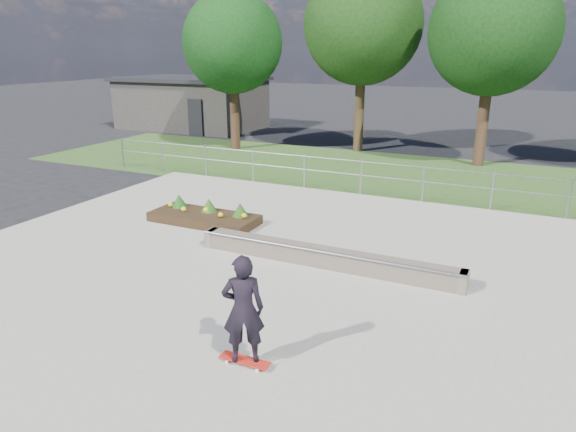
% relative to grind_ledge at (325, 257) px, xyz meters
% --- Properties ---
extents(ground, '(120.00, 120.00, 0.00)m').
position_rel_grind_ledge_xyz_m(ground, '(-1.07, -1.53, -0.26)').
color(ground, black).
rests_on(ground, ground).
extents(grass_verge, '(30.00, 8.00, 0.02)m').
position_rel_grind_ledge_xyz_m(grass_verge, '(-1.07, 9.47, -0.25)').
color(grass_verge, '#2B491D').
rests_on(grass_verge, ground).
extents(concrete_slab, '(15.00, 15.00, 0.06)m').
position_rel_grind_ledge_xyz_m(concrete_slab, '(-1.07, -1.53, -0.23)').
color(concrete_slab, gray).
rests_on(concrete_slab, ground).
extents(fence, '(20.06, 0.06, 1.20)m').
position_rel_grind_ledge_xyz_m(fence, '(-1.07, 5.97, 0.51)').
color(fence, gray).
rests_on(fence, ground).
extents(building, '(8.40, 5.40, 3.00)m').
position_rel_grind_ledge_xyz_m(building, '(-15.06, 16.46, 1.25)').
color(building, '#2E2B29').
rests_on(building, ground).
extents(tree_far_left, '(4.55, 4.55, 7.15)m').
position_rel_grind_ledge_xyz_m(tree_far_left, '(-9.07, 11.47, 4.59)').
color(tree_far_left, '#301C13').
rests_on(tree_far_left, ground).
extents(tree_mid_left, '(5.25, 5.25, 8.25)m').
position_rel_grind_ledge_xyz_m(tree_mid_left, '(-3.57, 13.47, 5.34)').
color(tree_mid_left, '#312113').
rests_on(tree_mid_left, ground).
extents(tree_mid_right, '(4.90, 4.90, 7.70)m').
position_rel_grind_ledge_xyz_m(tree_mid_right, '(1.93, 12.47, 4.97)').
color(tree_mid_right, '#321E14').
rests_on(tree_mid_right, ground).
extents(grind_ledge, '(6.00, 0.44, 0.43)m').
position_rel_grind_ledge_xyz_m(grind_ledge, '(0.00, 0.00, 0.00)').
color(grind_ledge, brown).
rests_on(grind_ledge, concrete_slab).
extents(planter_bed, '(3.00, 1.20, 0.61)m').
position_rel_grind_ledge_xyz_m(planter_bed, '(-4.06, 1.41, -0.02)').
color(planter_bed, black).
rests_on(planter_bed, concrete_slab).
extents(skateboarder, '(0.80, 0.65, 1.78)m').
position_rel_grind_ledge_xyz_m(skateboarder, '(0.26, -3.97, 0.72)').
color(skateboarder, silver).
rests_on(skateboarder, concrete_slab).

